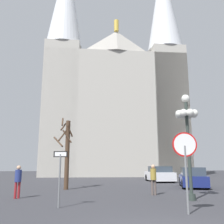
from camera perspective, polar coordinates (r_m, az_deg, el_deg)
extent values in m
cube|color=#ADA89E|center=(40.63, 0.22, -1.53)|extent=(21.24, 14.01, 17.70)
pyramid|color=#ADA89E|center=(38.85, 1.01, 15.53)|extent=(7.30, 2.37, 3.50)
cylinder|color=gold|center=(40.13, 0.99, 18.90)|extent=(0.70, 0.70, 1.80)
cube|color=#ADA89E|center=(36.83, -11.43, 0.81)|extent=(5.12, 5.12, 19.01)
cube|color=#ADA89E|center=(38.43, 12.55, 0.34)|extent=(5.12, 5.12, 19.01)
cone|color=silver|center=(45.49, 11.48, 22.73)|extent=(5.37, 5.37, 16.43)
cylinder|color=slate|center=(9.31, 16.52, -14.35)|extent=(0.08, 0.08, 2.28)
cylinder|color=red|center=(9.32, 16.09, -7.06)|extent=(0.86, 0.19, 0.87)
cylinder|color=white|center=(9.31, 16.15, -7.05)|extent=(0.75, 0.13, 0.76)
cylinder|color=slate|center=(10.40, -11.80, -14.94)|extent=(0.07, 0.07, 2.04)
cube|color=black|center=(10.38, -11.56, -9.32)|extent=(0.55, 0.17, 0.24)
cube|color=white|center=(10.37, -11.56, -9.32)|extent=(0.46, 0.12, 0.17)
cylinder|color=#2D3833|center=(12.77, 16.97, -8.14)|extent=(0.16, 0.16, 4.66)
cylinder|color=#2D3833|center=(12.84, 17.58, -17.89)|extent=(0.36, 0.36, 0.30)
sphere|color=white|center=(13.15, 16.31, 2.93)|extent=(0.40, 0.40, 0.40)
sphere|color=white|center=(13.15, 18.05, -0.49)|extent=(0.36, 0.36, 0.36)
cylinder|color=#2D3833|center=(13.07, 17.29, -0.46)|extent=(0.05, 0.39, 0.05)
sphere|color=white|center=(13.34, 17.10, -0.70)|extent=(0.36, 0.36, 0.36)
cylinder|color=#2D3833|center=(13.16, 16.81, -0.57)|extent=(0.31, 0.31, 0.05)
sphere|color=white|center=(13.33, 15.83, -0.77)|extent=(0.36, 0.36, 0.36)
cylinder|color=#2D3833|center=(13.16, 16.17, -0.61)|extent=(0.39, 0.05, 0.05)
sphere|color=white|center=(13.12, 14.93, -0.64)|extent=(0.36, 0.36, 0.36)
cylinder|color=#2D3833|center=(13.05, 15.72, -0.54)|extent=(0.31, 0.31, 0.05)
sphere|color=white|center=(12.83, 14.93, -0.40)|extent=(0.36, 0.36, 0.36)
cylinder|color=#2D3833|center=(12.90, 15.73, -0.42)|extent=(0.05, 0.39, 0.05)
sphere|color=white|center=(12.63, 15.89, -0.17)|extent=(0.36, 0.36, 0.36)
cylinder|color=#2D3833|center=(12.80, 16.21, -0.31)|extent=(0.31, 0.31, 0.05)
sphere|color=white|center=(12.64, 17.24, -0.10)|extent=(0.36, 0.36, 0.36)
cylinder|color=#2D3833|center=(12.81, 16.87, -0.27)|extent=(0.39, 0.05, 0.05)
sphere|color=white|center=(12.86, 18.13, -0.24)|extent=(0.36, 0.36, 0.36)
cylinder|color=#2D3833|center=(12.92, 17.32, -0.34)|extent=(0.31, 0.31, 0.05)
cylinder|color=#473323|center=(17.68, -10.11, -9.39)|extent=(0.30, 0.30, 4.63)
cylinder|color=#473323|center=(17.64, -9.49, -4.26)|extent=(0.48, 0.42, 0.79)
cylinder|color=#473323|center=(17.44, -12.09, -6.57)|extent=(0.76, 1.33, 0.81)
cylinder|color=#473323|center=(18.00, -10.94, -3.29)|extent=(0.39, 0.77, 0.64)
cylinder|color=#473323|center=(18.08, -10.96, -5.06)|extent=(0.68, 0.78, 0.98)
cylinder|color=#473323|center=(17.48, -10.12, -5.45)|extent=(0.68, 0.19, 0.91)
cylinder|color=#473323|center=(17.92, -11.12, -2.19)|extent=(0.12, 0.86, 0.69)
cube|color=navy|center=(19.89, 17.81, -14.50)|extent=(3.00, 4.46, 0.70)
cube|color=#333D47|center=(19.66, 17.76, -12.67)|extent=(2.23, 2.69, 0.58)
cylinder|color=black|center=(21.24, 15.30, -14.91)|extent=(0.42, 0.68, 0.64)
cylinder|color=black|center=(21.38, 19.56, -14.64)|extent=(0.42, 0.68, 0.64)
cylinder|color=black|center=(18.45, 15.86, -15.42)|extent=(0.42, 0.68, 0.64)
cylinder|color=black|center=(18.61, 20.75, -15.08)|extent=(0.42, 0.68, 0.64)
cube|color=silver|center=(25.56, 10.65, -14.04)|extent=(1.96, 4.31, 0.77)
cube|color=#333D47|center=(25.34, 10.74, -12.56)|extent=(1.73, 2.43, 0.55)
cylinder|color=black|center=(26.73, 7.91, -14.47)|extent=(0.23, 0.64, 0.64)
cylinder|color=black|center=(27.21, 11.46, -14.30)|extent=(0.23, 0.64, 0.64)
cylinder|color=black|center=(23.94, 9.76, -14.75)|extent=(0.23, 0.64, 0.64)
cylinder|color=black|center=(24.47, 13.68, -14.52)|extent=(0.23, 0.64, 0.64)
cylinder|color=#594C47|center=(14.52, 9.74, -16.48)|extent=(0.12, 0.12, 0.81)
cylinder|color=#594C47|center=(14.48, 9.10, -16.51)|extent=(0.12, 0.12, 0.81)
cylinder|color=olive|center=(14.46, 9.33, -13.71)|extent=(0.32, 0.32, 0.60)
sphere|color=tan|center=(14.45, 9.27, -12.08)|extent=(0.22, 0.22, 0.22)
cylinder|color=maroon|center=(13.77, -21.00, -16.20)|extent=(0.12, 0.12, 0.78)
cylinder|color=maroon|center=(13.80, -20.31, -16.24)|extent=(0.12, 0.12, 0.78)
cylinder|color=navy|center=(13.74, -20.44, -13.38)|extent=(0.32, 0.32, 0.59)
sphere|color=tan|center=(13.73, -20.32, -11.71)|extent=(0.21, 0.21, 0.21)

